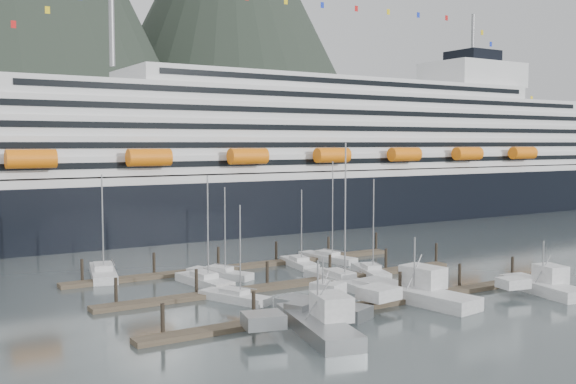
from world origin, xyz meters
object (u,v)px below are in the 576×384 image
sailboat_f (299,264)px  trawler_c (413,292)px  sailboat_a (204,282)px  sailboat_h (371,272)px  sailboat_b (220,274)px  sailboat_c (234,298)px  sailboat_e (103,274)px  sailboat_g (328,258)px  sailboat_d (339,281)px  trawler_a (316,323)px  cruise_ship (302,166)px  trawler_d (542,285)px  trawler_b (322,306)px

sailboat_f → trawler_c: bearing=-172.4°
sailboat_a → sailboat_h: bearing=-112.1°
sailboat_a → sailboat_b: bearing=-54.8°
sailboat_b → sailboat_c: 13.11m
sailboat_f → sailboat_e: bearing=83.3°
sailboat_c → sailboat_g: sailboat_g is taller
sailboat_e → trawler_c: size_ratio=0.89×
sailboat_b → sailboat_e: 14.68m
sailboat_a → sailboat_c: size_ratio=1.26×
sailboat_d → sailboat_g: size_ratio=1.19×
sailboat_h → trawler_a: (-20.77, -18.14, 0.50)m
cruise_ship → sailboat_a: 64.79m
trawler_a → trawler_d: size_ratio=1.21×
sailboat_f → trawler_c: 23.33m
sailboat_e → trawler_d: bearing=-118.5°
sailboat_d → sailboat_f: bearing=-7.4°
sailboat_c → trawler_a: bearing=159.7°
sailboat_b → trawler_b: sailboat_b is taller
sailboat_a → trawler_a: size_ratio=0.99×
sailboat_c → trawler_c: bearing=-144.0°
sailboat_d → sailboat_g: (8.08, 13.86, -0.03)m
sailboat_a → sailboat_f: size_ratio=1.24×
sailboat_b → trawler_a: 27.28m
sailboat_f → trawler_b: size_ratio=1.08×
sailboat_a → trawler_c: sailboat_a is taller
sailboat_d → sailboat_a: bearing=62.6°
sailboat_e → trawler_b: (12.92, -29.64, 0.40)m
sailboat_h → trawler_a: bearing=149.3°
sailboat_a → sailboat_g: size_ratio=0.93×
sailboat_a → sailboat_d: 16.04m
sailboat_c → sailboat_d: sailboat_d is taller
sailboat_b → sailboat_g: bearing=-108.4°
sailboat_e → trawler_a: 36.00m
sailboat_h → sailboat_c: bearing=117.5°
cruise_ship → sailboat_g: bearing=-118.6°
sailboat_e → trawler_b: 32.34m
sailboat_g → trawler_a: 36.81m
sailboat_e → sailboat_f: size_ratio=1.23×
trawler_a → sailboat_f: bearing=-16.4°
sailboat_f → trawler_b: (-11.89, -22.66, 0.43)m
cruise_ship → sailboat_a: bearing=-133.6°
sailboat_g → sailboat_h: size_ratio=1.15×
trawler_a → trawler_c: 16.34m
sailboat_a → trawler_b: (4.21, -18.41, 0.40)m
sailboat_d → sailboat_f: (2.27, 12.37, -0.06)m
cruise_ship → sailboat_c: size_ratio=19.59×
sailboat_b → sailboat_g: sailboat_g is taller
cruise_ship → sailboat_e: bearing=-146.4°
sailboat_e → trawler_a: (8.57, -34.96, 0.49)m
cruise_ship → sailboat_f: 51.66m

